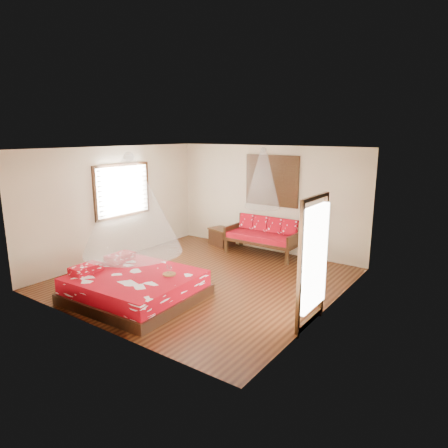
{
  "coord_description": "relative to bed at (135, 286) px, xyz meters",
  "views": [
    {
      "loc": [
        5.1,
        -6.46,
        3.11
      ],
      "look_at": [
        0.16,
        0.55,
        1.15
      ],
      "focal_mm": 32.0,
      "sensor_mm": 36.0,
      "label": 1
    }
  ],
  "objects": [
    {
      "name": "mosquito_net_main",
      "position": [
        0.02,
        0.0,
        1.6
      ],
      "size": [
        1.82,
        1.82,
        1.8
      ],
      "primitive_type": "cone",
      "color": "white",
      "rests_on": "ceiling"
    },
    {
      "name": "daybed",
      "position": [
        0.56,
        3.99,
        0.27
      ],
      "size": [
        1.91,
        0.85,
        0.97
      ],
      "color": "black",
      "rests_on": "floor"
    },
    {
      "name": "bed",
      "position": [
        0.0,
        0.0,
        0.0
      ],
      "size": [
        2.34,
        2.14,
        0.65
      ],
      "rotation": [
        0.0,
        0.0,
        0.05
      ],
      "color": "black",
      "rests_on": "floor"
    },
    {
      "name": "shutter_panel",
      "position": [
        0.56,
        4.32,
        1.65
      ],
      "size": [
        1.52,
        0.06,
        1.32
      ],
      "color": "black",
      "rests_on": "wall_back"
    },
    {
      "name": "room",
      "position": [
        0.42,
        1.6,
        1.15
      ],
      "size": [
        5.54,
        5.54,
        2.84
      ],
      "color": "#32170B",
      "rests_on": "ground"
    },
    {
      "name": "glazed_door",
      "position": [
        3.13,
        1.0,
        0.82
      ],
      "size": [
        0.08,
        1.02,
        2.16
      ],
      "color": "black",
      "rests_on": "floor"
    },
    {
      "name": "storage_chest",
      "position": [
        -0.84,
        4.05,
        -0.01
      ],
      "size": [
        0.8,
        0.67,
        0.48
      ],
      "rotation": [
        0.0,
        0.0,
        -0.27
      ],
      "color": "black",
      "rests_on": "floor"
    },
    {
      "name": "wine_tray",
      "position": [
        0.58,
        0.35,
        0.3
      ],
      "size": [
        0.25,
        0.25,
        0.2
      ],
      "rotation": [
        0.0,
        0.0,
        0.05
      ],
      "color": "brown",
      "rests_on": "bed"
    },
    {
      "name": "window_left",
      "position": [
        -2.29,
        1.8,
        1.45
      ],
      "size": [
        0.1,
        1.74,
        1.34
      ],
      "color": "black",
      "rests_on": "wall_left"
    },
    {
      "name": "mosquito_net_daybed",
      "position": [
        0.56,
        3.85,
        1.75
      ],
      "size": [
        0.91,
        0.91,
        1.5
      ],
      "primitive_type": "cone",
      "color": "white",
      "rests_on": "ceiling"
    }
  ]
}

